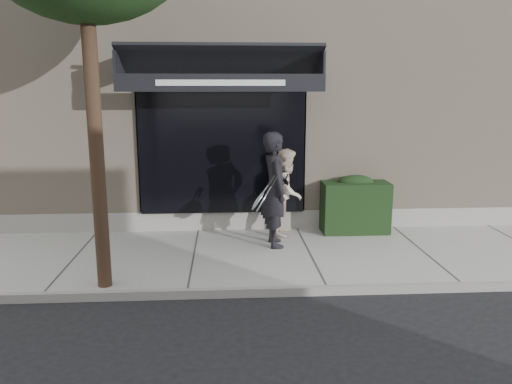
{
  "coord_description": "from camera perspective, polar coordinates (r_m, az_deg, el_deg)",
  "views": [
    {
      "loc": [
        -1.44,
        -8.21,
        2.92
      ],
      "look_at": [
        -0.89,
        0.6,
        1.08
      ],
      "focal_mm": 35.0,
      "sensor_mm": 36.0,
      "label": 1
    }
  ],
  "objects": [
    {
      "name": "ground",
      "position": [
        8.83,
        6.09,
        -7.59
      ],
      "size": [
        80.0,
        80.0,
        0.0
      ],
      "primitive_type": "plane",
      "color": "black",
      "rests_on": "ground"
    },
    {
      "name": "curb",
      "position": [
        7.38,
        8.12,
        -11.03
      ],
      "size": [
        20.0,
        0.1,
        0.14
      ],
      "primitive_type": "cube",
      "color": "gray",
      "rests_on": "ground"
    },
    {
      "name": "pedestrian_back",
      "position": [
        9.65,
        3.54,
        0.02
      ],
      "size": [
        0.87,
        0.98,
        1.67
      ],
      "color": "beige",
      "rests_on": "sidewalk"
    },
    {
      "name": "building_facade",
      "position": [
        13.24,
        2.71,
        10.98
      ],
      "size": [
        14.3,
        8.04,
        5.64
      ],
      "color": "#B7A58C",
      "rests_on": "ground"
    },
    {
      "name": "sidewalk",
      "position": [
        8.81,
        6.1,
        -7.22
      ],
      "size": [
        20.0,
        3.0,
        0.12
      ],
      "primitive_type": "cube",
      "color": "gray",
      "rests_on": "ground"
    },
    {
      "name": "hedge",
      "position": [
        10.05,
        11.19,
        -1.44
      ],
      "size": [
        1.3,
        0.7,
        1.14
      ],
      "color": "black",
      "rests_on": "sidewalk"
    },
    {
      "name": "pedestrian_front",
      "position": [
        8.88,
        2.19,
        0.27
      ],
      "size": [
        0.72,
        0.93,
        2.06
      ],
      "color": "black",
      "rests_on": "sidewalk"
    }
  ]
}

